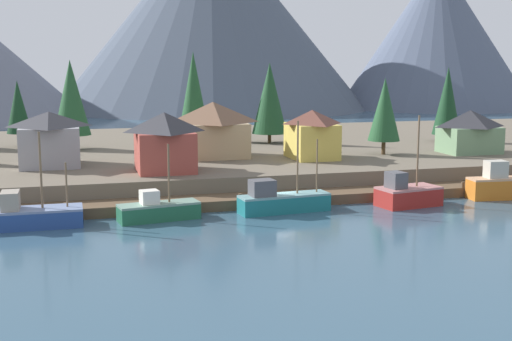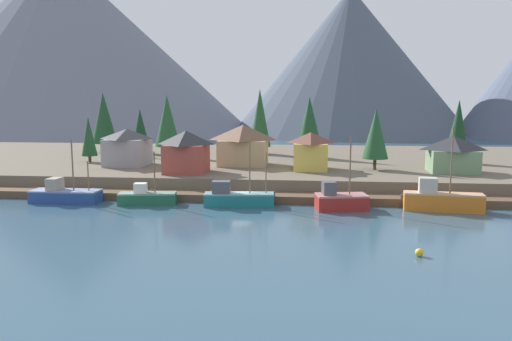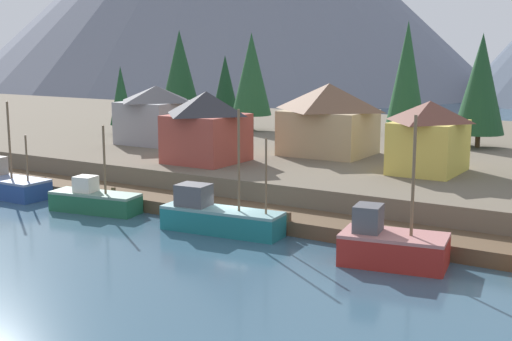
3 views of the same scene
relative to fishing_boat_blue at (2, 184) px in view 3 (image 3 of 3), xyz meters
The scene contains 17 objects.
ground_plane 31.73m from the fishing_boat_blue, 43.10° to the left, with size 400.00×400.00×1.00m, color #335166.
dock 23.43m from the fishing_boat_blue, ahead, with size 80.00×4.00×1.60m.
shoreline_bank 40.85m from the fishing_boat_blue, 55.49° to the left, with size 400.00×56.00×2.50m, color #665B4C.
fishing_boat_blue is the anchor object (origin of this frame).
fishing_boat_green 11.08m from the fishing_boat_blue, ahead, with size 7.45×3.41×6.78m.
fishing_boat_teal 22.63m from the fishing_boat_blue, ahead, with size 8.85×3.12×8.56m.
fishing_boat_red 35.40m from the fishing_boat_blue, ahead, with size 6.52×4.14×8.86m.
house_yellow 36.19m from the fishing_boat_blue, 27.74° to the left, with size 5.32×6.75×5.84m.
house_grey 19.37m from the fishing_boat_blue, 85.19° to the left, with size 6.68×7.20×6.08m.
house_tan 29.93m from the fishing_boat_blue, 45.69° to the left, with size 8.18×7.14×6.74m.
house_red 18.24m from the fishing_boat_blue, 40.62° to the left, with size 6.17×6.59×6.28m.
conifer_near_left 46.64m from the fishing_boat_blue, 46.78° to the left, with size 5.07×5.07×11.49m.
conifer_near_right 34.85m from the fishing_boat_blue, 83.02° to the left, with size 4.86×4.86×11.83m.
conifer_mid_left 45.83m from the fishing_boat_blue, 61.37° to the left, with size 4.37×4.37×13.09m.
conifer_mid_right 38.89m from the fishing_boat_blue, 94.34° to the left, with size 3.33×3.33×9.07m.
conifer_back_left 23.91m from the fishing_boat_blue, 106.58° to the left, with size 2.71×2.71×7.95m.
conifer_far_left 40.98m from the fishing_boat_blue, 105.62° to the left, with size 5.24×5.24×12.43m.
Camera 3 is at (26.22, -39.62, 12.60)m, focal length 48.65 mm.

